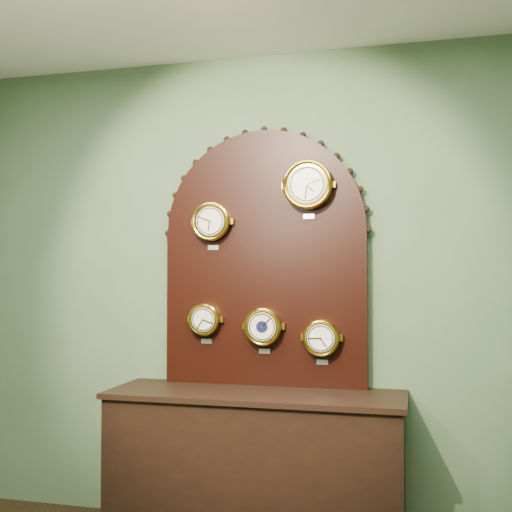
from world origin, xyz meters
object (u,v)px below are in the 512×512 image
(display_board, at_px, (264,249))
(barometer, at_px, (263,326))
(hygrometer, at_px, (205,319))
(tide_clock, at_px, (321,338))
(shop_counter, at_px, (255,470))
(roman_clock, at_px, (212,222))
(arabic_clock, at_px, (308,185))

(display_board, height_order, barometer, display_board)
(hygrometer, relative_size, tide_clock, 0.93)
(barometer, distance_m, tide_clock, 0.34)
(shop_counter, bearing_deg, hygrometer, 155.97)
(tide_clock, bearing_deg, barometer, -179.92)
(shop_counter, xyz_separation_m, barometer, (0.01, 0.15, 0.78))
(roman_clock, bearing_deg, hygrometer, 178.48)
(arabic_clock, xyz_separation_m, barometer, (-0.26, 0.00, -0.81))
(display_board, xyz_separation_m, hygrometer, (-0.35, -0.07, -0.41))
(display_board, bearing_deg, roman_clock, -167.65)
(shop_counter, height_order, barometer, barometer)
(display_board, height_order, arabic_clock, display_board)
(display_board, relative_size, arabic_clock, 4.59)
(shop_counter, height_order, arabic_clock, arabic_clock)
(barometer, bearing_deg, display_board, 97.68)
(arabic_clock, xyz_separation_m, tide_clock, (0.07, 0.00, -0.87))
(display_board, bearing_deg, arabic_clock, -14.03)
(hygrometer, relative_size, barometer, 0.89)
(shop_counter, relative_size, display_board, 1.05)
(roman_clock, distance_m, tide_clock, 0.93)
(shop_counter, distance_m, roman_clock, 1.43)
(arabic_clock, height_order, barometer, arabic_clock)
(display_board, distance_m, roman_clock, 0.35)
(shop_counter, height_order, hygrometer, hygrometer)
(hygrometer, height_order, tide_clock, hygrometer)
(hygrometer, bearing_deg, shop_counter, -24.03)
(arabic_clock, bearing_deg, tide_clock, 1.43)
(shop_counter, distance_m, tide_clock, 0.81)
(barometer, relative_size, tide_clock, 1.05)
(barometer, bearing_deg, tide_clock, 0.08)
(arabic_clock, bearing_deg, hygrometer, 179.78)
(arabic_clock, bearing_deg, display_board, 165.97)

